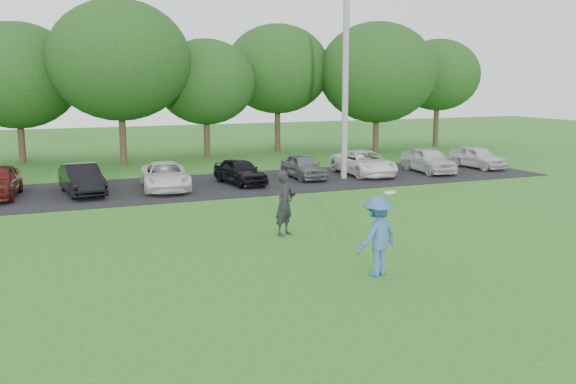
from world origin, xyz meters
The scene contains 7 objects.
ground centered at (0.00, 0.00, 0.00)m, with size 100.00×100.00×0.00m, color #25691E.
parking_lot centered at (0.00, 13.00, 0.01)m, with size 32.00×6.50×0.03m, color black.
utility_pole centered at (6.56, 12.56, 5.01)m, with size 0.28×0.28×10.02m, color gray.
frisbee_player centered at (0.46, -0.79, 0.94)m, with size 1.37×1.04×2.02m.
camera_bystander centered at (-0.05, 3.64, 0.96)m, with size 0.83×0.77×1.91m.
parked_cars centered at (0.11, 12.99, 0.61)m, with size 30.66×4.63×1.25m.
tree_row centered at (1.51, 22.76, 4.91)m, with size 42.39×9.85×8.64m.
Camera 1 is at (-7.01, -13.30, 4.51)m, focal length 40.00 mm.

